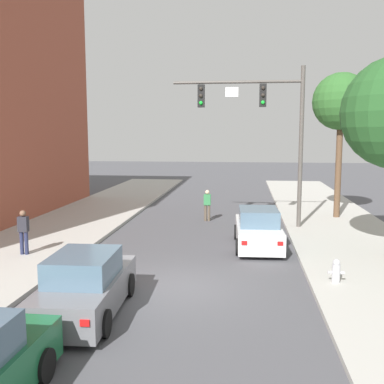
{
  "coord_description": "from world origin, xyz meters",
  "views": [
    {
      "loc": [
        2.03,
        -12.8,
        4.55
      ],
      "look_at": [
        -0.29,
        6.69,
        2.0
      ],
      "focal_mm": 41.93,
      "sensor_mm": 36.0,
      "label": 1
    }
  ],
  "objects_px": {
    "pedestrian_sidewalk_left_walker": "(23,230)",
    "street_tree_second": "(341,103)",
    "car_following_grey": "(86,286)",
    "pedestrian_crossing_road": "(207,204)",
    "fire_hydrant": "(336,271)",
    "traffic_signal_mast": "(265,117)",
    "car_lead_white": "(258,230)"
  },
  "relations": [
    {
      "from": "car_following_grey",
      "to": "street_tree_second",
      "type": "xyz_separation_m",
      "value": [
        8.84,
        13.76,
        5.43
      ]
    },
    {
      "from": "car_lead_white",
      "to": "car_following_grey",
      "type": "distance_m",
      "value": 8.61
    },
    {
      "from": "traffic_signal_mast",
      "to": "car_following_grey",
      "type": "xyz_separation_m",
      "value": [
        -4.83,
        -10.94,
        -4.6
      ]
    },
    {
      "from": "car_following_grey",
      "to": "car_lead_white",
      "type": "bearing_deg",
      "value": 58.37
    },
    {
      "from": "pedestrian_crossing_road",
      "to": "traffic_signal_mast",
      "type": "bearing_deg",
      "value": -30.31
    },
    {
      "from": "car_following_grey",
      "to": "street_tree_second",
      "type": "distance_m",
      "value": 17.23
    },
    {
      "from": "car_lead_white",
      "to": "pedestrian_crossing_road",
      "type": "distance_m",
      "value": 5.83
    },
    {
      "from": "car_following_grey",
      "to": "pedestrian_crossing_road",
      "type": "xyz_separation_m",
      "value": [
        2.02,
        12.59,
        0.19
      ]
    },
    {
      "from": "car_following_grey",
      "to": "traffic_signal_mast",
      "type": "bearing_deg",
      "value": 66.17
    },
    {
      "from": "traffic_signal_mast",
      "to": "car_following_grey",
      "type": "distance_m",
      "value": 12.82
    },
    {
      "from": "traffic_signal_mast",
      "to": "car_following_grey",
      "type": "relative_size",
      "value": 1.74
    },
    {
      "from": "pedestrian_crossing_road",
      "to": "pedestrian_sidewalk_left_walker",
      "type": "bearing_deg",
      "value": -127.54
    },
    {
      "from": "pedestrian_sidewalk_left_walker",
      "to": "pedestrian_crossing_road",
      "type": "distance_m",
      "value": 9.97
    },
    {
      "from": "street_tree_second",
      "to": "car_following_grey",
      "type": "bearing_deg",
      "value": -122.72
    },
    {
      "from": "pedestrian_sidewalk_left_walker",
      "to": "street_tree_second",
      "type": "height_order",
      "value": "street_tree_second"
    },
    {
      "from": "car_following_grey",
      "to": "pedestrian_sidewalk_left_walker",
      "type": "distance_m",
      "value": 6.21
    },
    {
      "from": "car_lead_white",
      "to": "fire_hydrant",
      "type": "distance_m",
      "value": 5.04
    },
    {
      "from": "traffic_signal_mast",
      "to": "car_following_grey",
      "type": "height_order",
      "value": "traffic_signal_mast"
    },
    {
      "from": "street_tree_second",
      "to": "pedestrian_crossing_road",
      "type": "bearing_deg",
      "value": -170.27
    },
    {
      "from": "traffic_signal_mast",
      "to": "fire_hydrant",
      "type": "relative_size",
      "value": 10.42
    },
    {
      "from": "car_following_grey",
      "to": "fire_hydrant",
      "type": "bearing_deg",
      "value": 22.6
    },
    {
      "from": "car_lead_white",
      "to": "street_tree_second",
      "type": "height_order",
      "value": "street_tree_second"
    },
    {
      "from": "car_following_grey",
      "to": "fire_hydrant",
      "type": "distance_m",
      "value": 7.26
    },
    {
      "from": "traffic_signal_mast",
      "to": "pedestrian_crossing_road",
      "type": "relative_size",
      "value": 4.57
    },
    {
      "from": "pedestrian_sidewalk_left_walker",
      "to": "pedestrian_crossing_road",
      "type": "bearing_deg",
      "value": 52.46
    },
    {
      "from": "pedestrian_sidewalk_left_walker",
      "to": "street_tree_second",
      "type": "xyz_separation_m",
      "value": [
        12.9,
        9.08,
        5.09
      ]
    },
    {
      "from": "pedestrian_crossing_road",
      "to": "street_tree_second",
      "type": "distance_m",
      "value": 8.68
    },
    {
      "from": "car_following_grey",
      "to": "pedestrian_sidewalk_left_walker",
      "type": "height_order",
      "value": "pedestrian_sidewalk_left_walker"
    },
    {
      "from": "car_following_grey",
      "to": "pedestrian_crossing_road",
      "type": "relative_size",
      "value": 2.62
    },
    {
      "from": "pedestrian_crossing_road",
      "to": "fire_hydrant",
      "type": "xyz_separation_m",
      "value": [
        4.68,
        -9.8,
        -0.41
      ]
    },
    {
      "from": "pedestrian_sidewalk_left_walker",
      "to": "fire_hydrant",
      "type": "xyz_separation_m",
      "value": [
        10.76,
        -1.9,
        -0.56
      ]
    },
    {
      "from": "car_lead_white",
      "to": "pedestrian_sidewalk_left_walker",
      "type": "distance_m",
      "value": 8.98
    }
  ]
}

